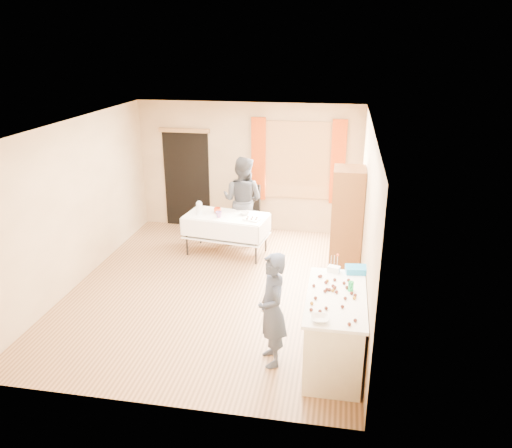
% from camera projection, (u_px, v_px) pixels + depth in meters
% --- Properties ---
extents(floor, '(4.50, 5.50, 0.02)m').
position_uv_depth(floor, '(216.00, 289.00, 7.97)').
color(floor, '#9E7047').
rests_on(floor, ground).
extents(ceiling, '(4.50, 5.50, 0.02)m').
position_uv_depth(ceiling, '(211.00, 124.00, 7.06)').
color(ceiling, white).
rests_on(ceiling, floor).
extents(wall_back, '(4.50, 0.02, 2.60)m').
position_uv_depth(wall_back, '(248.00, 168.00, 10.06)').
color(wall_back, tan).
rests_on(wall_back, floor).
extents(wall_front, '(4.50, 0.02, 2.60)m').
position_uv_depth(wall_front, '(144.00, 300.00, 4.97)').
color(wall_front, tan).
rests_on(wall_front, floor).
extents(wall_left, '(0.02, 5.50, 2.60)m').
position_uv_depth(wall_left, '(76.00, 203.00, 7.88)').
color(wall_left, tan).
rests_on(wall_left, floor).
extents(wall_right, '(0.02, 5.50, 2.60)m').
position_uv_depth(wall_right, '(367.00, 220.00, 7.15)').
color(wall_right, tan).
rests_on(wall_right, floor).
extents(window_frame, '(1.32, 0.06, 1.52)m').
position_uv_depth(window_frame, '(298.00, 160.00, 9.79)').
color(window_frame, olive).
rests_on(window_frame, wall_back).
extents(window_pane, '(1.20, 0.02, 1.40)m').
position_uv_depth(window_pane, '(298.00, 160.00, 9.78)').
color(window_pane, white).
rests_on(window_pane, wall_back).
extents(curtain_left, '(0.28, 0.06, 1.65)m').
position_uv_depth(curtain_left, '(258.00, 159.00, 9.87)').
color(curtain_left, '#AD380A').
rests_on(curtain_left, wall_back).
extents(curtain_right, '(0.28, 0.06, 1.65)m').
position_uv_depth(curtain_right, '(338.00, 162.00, 9.62)').
color(curtain_right, '#AD380A').
rests_on(curtain_right, wall_back).
extents(doorway, '(0.95, 0.04, 2.00)m').
position_uv_depth(doorway, '(187.00, 179.00, 10.35)').
color(doorway, black).
rests_on(doorway, floor).
extents(door_lintel, '(1.05, 0.06, 0.08)m').
position_uv_depth(door_lintel, '(184.00, 130.00, 9.97)').
color(door_lintel, olive).
rests_on(door_lintel, wall_back).
extents(cabinet, '(0.50, 0.60, 1.84)m').
position_uv_depth(cabinet, '(347.00, 223.00, 8.11)').
color(cabinet, brown).
rests_on(cabinet, floor).
extents(counter, '(0.70, 1.47, 0.91)m').
position_uv_depth(counter, '(334.00, 329.00, 6.00)').
color(counter, '#F3E9C7').
rests_on(counter, floor).
extents(party_table, '(1.57, 0.96, 0.75)m').
position_uv_depth(party_table, '(226.00, 231.00, 9.12)').
color(party_table, black).
rests_on(party_table, floor).
extents(chair, '(0.54, 0.54, 1.00)m').
position_uv_depth(chair, '(247.00, 219.00, 10.17)').
color(chair, black).
rests_on(chair, floor).
extents(girl, '(0.77, 0.72, 1.44)m').
position_uv_depth(girl, '(272.00, 310.00, 5.91)').
color(girl, '#293147').
rests_on(girl, floor).
extents(woman, '(1.11, 1.01, 1.70)m').
position_uv_depth(woman, '(243.00, 200.00, 9.52)').
color(woman, black).
rests_on(woman, floor).
extents(soda_can, '(0.08, 0.08, 0.12)m').
position_uv_depth(soda_can, '(351.00, 286.00, 5.94)').
color(soda_can, '#169345').
rests_on(soda_can, counter).
extents(mixing_bowl, '(0.22, 0.22, 0.05)m').
position_uv_depth(mixing_bowl, '(320.00, 319.00, 5.32)').
color(mixing_bowl, white).
rests_on(mixing_bowl, counter).
extents(foam_block, '(0.17, 0.14, 0.08)m').
position_uv_depth(foam_block, '(334.00, 269.00, 6.43)').
color(foam_block, white).
rests_on(foam_block, counter).
extents(blue_basket, '(0.32, 0.24, 0.08)m').
position_uv_depth(blue_basket, '(357.00, 270.00, 6.42)').
color(blue_basket, '#197BBA').
rests_on(blue_basket, counter).
extents(pitcher, '(0.14, 0.14, 0.22)m').
position_uv_depth(pitcher, '(199.00, 208.00, 9.02)').
color(pitcher, silver).
rests_on(pitcher, party_table).
extents(cup_red, '(0.24, 0.24, 0.11)m').
position_uv_depth(cup_red, '(217.00, 211.00, 9.08)').
color(cup_red, red).
rests_on(cup_red, party_table).
extents(cup_rainbow, '(0.14, 0.14, 0.11)m').
position_uv_depth(cup_rainbow, '(219.00, 214.00, 8.88)').
color(cup_rainbow, red).
rests_on(cup_rainbow, party_table).
extents(small_bowl, '(0.27, 0.27, 0.05)m').
position_uv_depth(small_bowl, '(245.00, 213.00, 9.02)').
color(small_bowl, white).
rests_on(small_bowl, party_table).
extents(pastry_tray, '(0.33, 0.28, 0.02)m').
position_uv_depth(pastry_tray, '(252.00, 219.00, 8.77)').
color(pastry_tray, white).
rests_on(pastry_tray, party_table).
extents(bottle, '(0.13, 0.13, 0.16)m').
position_uv_depth(bottle, '(199.00, 205.00, 9.31)').
color(bottle, white).
rests_on(bottle, party_table).
extents(cake_balls, '(0.53, 1.13, 0.04)m').
position_uv_depth(cake_balls, '(334.00, 294.00, 5.85)').
color(cake_balls, '#3F2314').
rests_on(cake_balls, counter).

